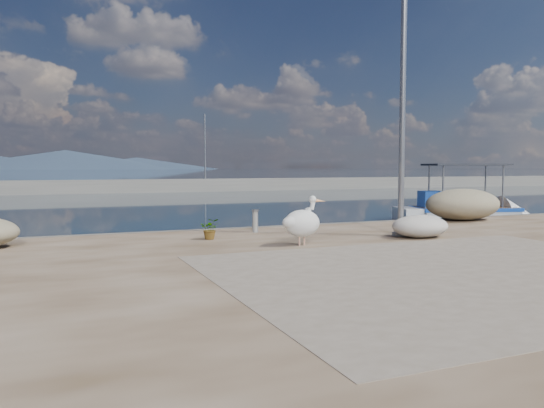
{
  "coord_description": "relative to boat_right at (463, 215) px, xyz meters",
  "views": [
    {
      "loc": [
        -5.88,
        -10.31,
        2.37
      ],
      "look_at": [
        0.0,
        3.8,
        1.3
      ],
      "focal_mm": 35.0,
      "sensor_mm": 36.0,
      "label": 1
    }
  ],
  "objects": [
    {
      "name": "boat_right",
      "position": [
        0.0,
        0.0,
        0.0
      ],
      "size": [
        6.42,
        3.69,
        2.94
      ],
      "rotation": [
        0.0,
        0.0,
        -0.3
      ],
      "color": "white",
      "rests_on": "ground"
    },
    {
      "name": "bollard_near",
      "position": [
        -11.46,
        -4.22,
        0.63
      ],
      "size": [
        0.22,
        0.22,
        0.66
      ],
      "color": "gray",
      "rests_on": "quay"
    },
    {
      "name": "mountains",
      "position": [
        -6.56,
        641.96,
        9.28
      ],
      "size": [
        370.0,
        280.0,
        22.0
      ],
      "color": "#28384C",
      "rests_on": "ground"
    },
    {
      "name": "lamp_post",
      "position": [
        -8.1,
        -6.46,
        3.57
      ],
      "size": [
        0.44,
        0.96,
        7.0
      ],
      "color": "gray",
      "rests_on": "quay"
    },
    {
      "name": "quay_patch",
      "position": [
        -9.95,
        -11.04,
        0.27
      ],
      "size": [
        9.0,
        7.0,
        0.01
      ],
      "primitive_type": "cube",
      "color": "gray",
      "rests_on": "quay"
    },
    {
      "name": "net_pile_d",
      "position": [
        -7.81,
        -6.94,
        0.57
      ],
      "size": [
        1.59,
        1.19,
        0.59
      ],
      "primitive_type": "ellipsoid",
      "color": "silver",
      "rests_on": "quay"
    },
    {
      "name": "ground",
      "position": [
        -10.95,
        -8.04,
        -0.23
      ],
      "size": [
        1400.0,
        1400.0,
        0.0
      ],
      "primitive_type": "plane",
      "color": "#162635",
      "rests_on": "ground"
    },
    {
      "name": "pelican",
      "position": [
        -11.34,
        -7.07,
        0.83
      ],
      "size": [
        1.24,
        0.74,
        1.18
      ],
      "rotation": [
        0.0,
        0.0,
        0.22
      ],
      "color": "tan",
      "rests_on": "quay"
    },
    {
      "name": "breakwater",
      "position": [
        -10.95,
        31.96,
        0.37
      ],
      "size": [
        120.0,
        2.2,
        7.5
      ],
      "color": "gray",
      "rests_on": "ground"
    },
    {
      "name": "net_pile_c",
      "position": [
        -3.47,
        -3.77,
        0.83
      ],
      "size": [
        2.83,
        2.02,
        1.11
      ],
      "primitive_type": "ellipsoid",
      "color": "tan",
      "rests_on": "quay"
    },
    {
      "name": "potted_plant",
      "position": [
        -13.06,
        -5.17,
        0.54
      ],
      "size": [
        0.6,
        0.56,
        0.55
      ],
      "primitive_type": "imported",
      "rotation": [
        0.0,
        0.0,
        -0.31
      ],
      "color": "#33722D",
      "rests_on": "quay"
    }
  ]
}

